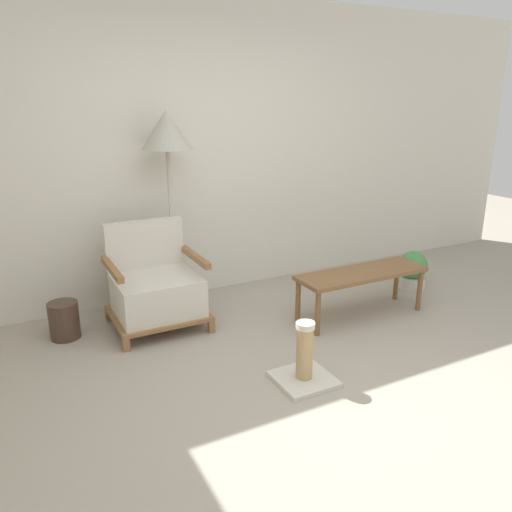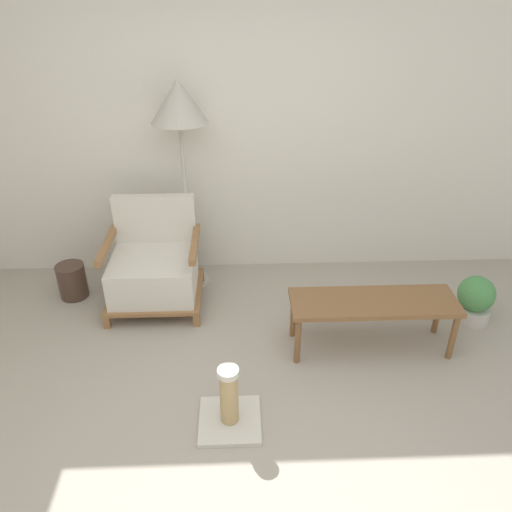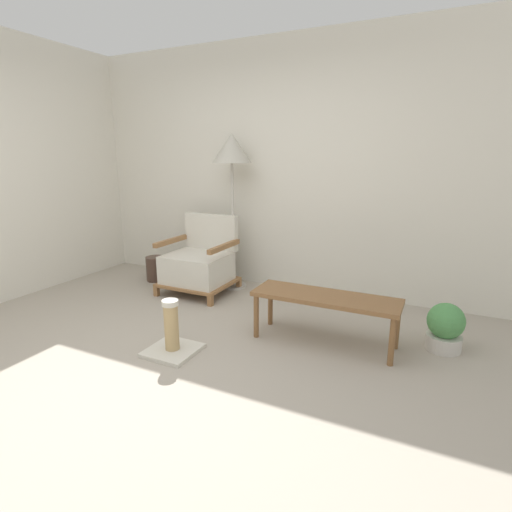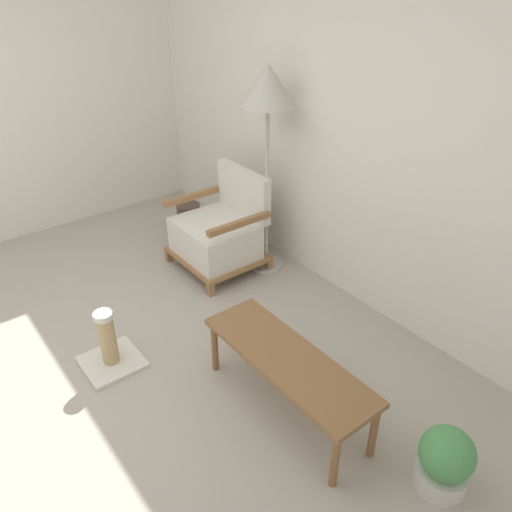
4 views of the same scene
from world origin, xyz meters
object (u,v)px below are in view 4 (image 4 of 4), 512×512
Objects in this scene: vase at (189,218)px; scratching_post at (110,349)px; armchair at (219,233)px; potted_plant at (445,460)px; floor_lamp at (268,95)px; coffee_table at (287,363)px.

scratching_post is at bearing -46.99° from vase.
scratching_post reaches higher than vase.
potted_plant is (2.50, -0.34, -0.13)m from armchair.
scratching_post is at bearing -77.84° from floor_lamp.
coffee_table reaches higher than vase.
armchair is at bearing 158.81° from coffee_table.
floor_lamp is 2.67m from potted_plant.
potted_plant is at bearing -7.67° from armchair.
vase is at bearing 172.01° from potted_plant.
vase is (-0.71, 0.11, -0.17)m from armchair.
floor_lamp is 1.48× the size of coffee_table.
coffee_table is at bearing 33.79° from scratching_post.
coffee_table reaches higher than potted_plant.
armchair reaches higher than potted_plant.
armchair is at bearing 115.01° from scratching_post.
armchair is 0.74m from vase.
potted_plant is (0.88, 0.29, -0.17)m from coffee_table.
coffee_table is 2.45m from vase.
vase is 0.69× the size of scratching_post.
armchair is at bearing -9.11° from vase.
coffee_table is at bearing -17.64° from vase.
armchair is 1.96× the size of scratching_post.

